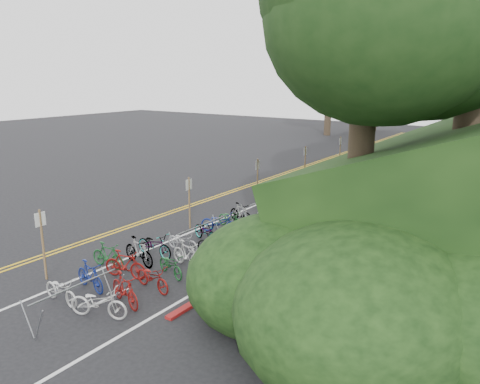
# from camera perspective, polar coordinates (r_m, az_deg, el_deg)

# --- Properties ---
(ground) EXTENTS (120.00, 120.00, 0.00)m
(ground) POSITION_cam_1_polar(r_m,az_deg,el_deg) (19.73, -17.01, -7.73)
(ground) COLOR black
(ground) RESTS_ON ground
(road_markings) EXTENTS (7.47, 80.00, 0.01)m
(road_markings) POSITION_cam_1_polar(r_m,az_deg,el_deg) (26.43, 1.13, -1.56)
(road_markings) COLOR gold
(road_markings) RESTS_ON ground
(red_curb) EXTENTS (0.25, 28.00, 0.10)m
(red_curb) POSITION_cam_1_polar(r_m,az_deg,el_deg) (25.82, 12.93, -2.20)
(red_curb) COLOR maroon
(red_curb) RESTS_ON ground
(bike_rack_front) EXTENTS (1.09, 3.02, 1.06)m
(bike_rack_front) POSITION_cam_1_polar(r_m,az_deg,el_deg) (15.04, -19.40, -11.66)
(bike_rack_front) COLOR gray
(bike_rack_front) RESTS_ON ground
(bike_racks_rest) EXTENTS (1.14, 23.00, 1.17)m
(bike_racks_rest) POSITION_cam_1_polar(r_m,az_deg,el_deg) (27.55, 8.60, 0.75)
(bike_racks_rest) COLOR gray
(bike_racks_rest) RESTS_ON ground
(signpost_near) EXTENTS (0.08, 0.40, 2.60)m
(signpost_near) POSITION_cam_1_polar(r_m,az_deg,el_deg) (17.91, -22.94, -5.42)
(signpost_near) COLOR brown
(signpost_near) RESTS_ON ground
(signposts_rest) EXTENTS (0.08, 18.40, 2.50)m
(signposts_rest) POSITION_cam_1_polar(r_m,az_deg,el_deg) (29.37, 5.29, 2.83)
(signposts_rest) COLOR brown
(signposts_rest) RESTS_ON ground
(bike_front) EXTENTS (0.53, 1.66, 0.99)m
(bike_front) POSITION_cam_1_polar(r_m,az_deg,el_deg) (18.51, -15.81, -7.46)
(bike_front) COLOR #144C1E
(bike_front) RESTS_ON ground
(bike_valet) EXTENTS (3.22, 12.02, 1.08)m
(bike_valet) POSITION_cam_1_polar(r_m,az_deg,el_deg) (18.74, -6.92, -6.77)
(bike_valet) COLOR beige
(bike_valet) RESTS_ON ground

